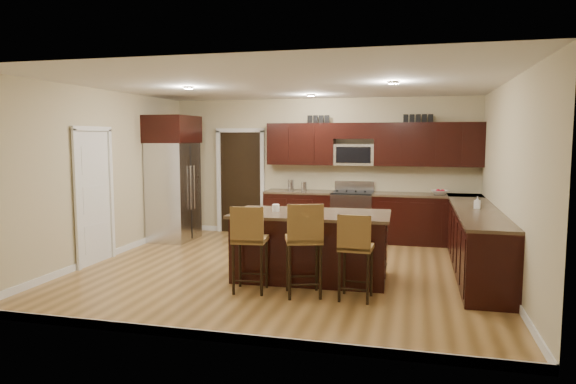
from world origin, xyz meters
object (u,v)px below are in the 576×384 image
(stool_mid, at_px, (304,239))
(stool_right, at_px, (355,247))
(stool_left, at_px, (249,239))
(range, at_px, (353,216))
(refrigerator, at_px, (173,177))
(island, at_px, (311,248))

(stool_mid, relative_size, stool_right, 1.11)
(stool_right, bearing_deg, stool_left, -177.46)
(range, xyz_separation_m, stool_mid, (-0.15, -3.63, 0.25))
(stool_left, height_order, stool_right, stool_left)
(refrigerator, bearing_deg, stool_left, -49.37)
(island, height_order, refrigerator, refrigerator)
(range, relative_size, refrigerator, 0.47)
(island, bearing_deg, stool_mid, -85.66)
(island, bearing_deg, stool_right, -51.69)
(island, xyz_separation_m, stool_left, (-0.61, -0.85, 0.26))
(island, bearing_deg, refrigerator, 144.99)
(island, distance_m, stool_right, 1.12)
(range, xyz_separation_m, stool_right, (0.47, -3.63, 0.18))
(island, xyz_separation_m, refrigerator, (-3.06, 2.01, 0.77))
(stool_mid, height_order, stool_right, stool_mid)
(stool_left, xyz_separation_m, stool_mid, (0.71, -0.00, 0.04))
(range, bearing_deg, island, -94.89)
(island, relative_size, stool_left, 1.97)
(range, bearing_deg, stool_left, -103.22)
(stool_left, bearing_deg, stool_right, -6.08)
(island, distance_m, stool_left, 1.08)
(range, xyz_separation_m, refrigerator, (-3.30, -0.78, 0.73))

